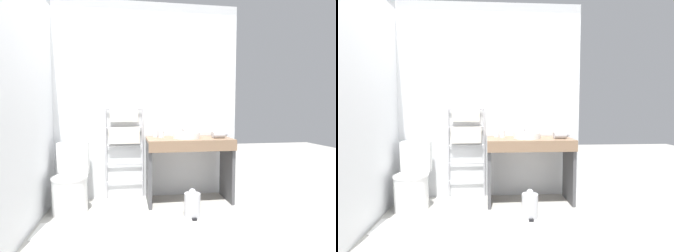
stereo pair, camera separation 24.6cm
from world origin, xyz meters
The scene contains 13 objects.
ground_plane centered at (0.00, 0.00, 0.00)m, with size 12.00×12.00×0.00m, color #B2AFA8.
wall_back centered at (0.00, 1.28, 1.31)m, with size 2.59×0.12×2.63m, color silver.
wall_side centered at (-1.24, 0.61, 1.31)m, with size 0.12×1.83×2.63m, color silver.
toilet centered at (-0.90, 0.85, 0.31)m, with size 0.41×0.53×0.81m.
towel_radiator centered at (-0.27, 1.17, 0.88)m, with size 0.51×0.06×1.26m.
vanity_counter centered at (0.56, 0.93, 0.58)m, with size 1.08×0.54×0.84m.
sink_basin centered at (0.52, 0.93, 0.88)m, with size 0.34×0.34×0.08m.
faucet centered at (0.52, 1.11, 0.91)m, with size 0.02×0.10×0.12m.
cup_near_wall centered at (0.14, 1.11, 0.88)m, with size 0.07×0.07×0.10m.
cup_near_edge centered at (0.21, 1.05, 0.88)m, with size 0.07×0.07×0.09m.
hair_dryer centered at (0.94, 0.89, 0.88)m, with size 0.20×0.18×0.08m.
trash_bin centered at (0.49, 0.47, 0.14)m, with size 0.18×0.22×0.32m.
bath_mat centered at (-0.86, 0.33, 0.01)m, with size 0.56×0.36×0.01m, color silver.
Camera 1 is at (-0.22, -2.33, 1.23)m, focal length 28.00 mm.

